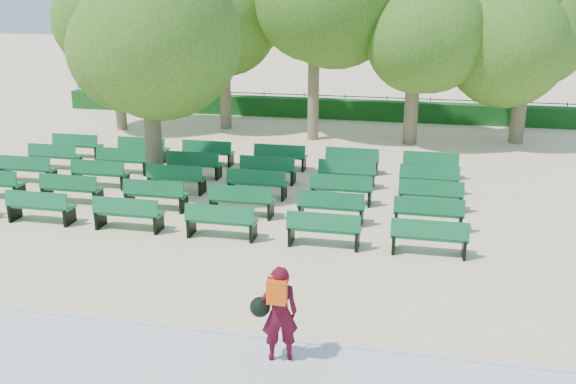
% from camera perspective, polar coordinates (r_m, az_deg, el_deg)
% --- Properties ---
extents(ground, '(120.00, 120.00, 0.00)m').
position_cam_1_polar(ground, '(17.81, -3.99, -2.09)').
color(ground, beige).
extents(paving, '(30.00, 2.20, 0.06)m').
position_cam_1_polar(paving, '(11.57, -14.36, -14.29)').
color(paving, silver).
rests_on(paving, ground).
extents(curb, '(30.00, 0.12, 0.10)m').
position_cam_1_polar(curb, '(12.44, -12.03, -11.54)').
color(curb, silver).
rests_on(curb, ground).
extents(hedge, '(26.00, 0.70, 0.90)m').
position_cam_1_polar(hedge, '(30.95, 3.13, 7.43)').
color(hedge, '#134C19').
rests_on(hedge, ground).
extents(fence, '(26.00, 0.10, 1.02)m').
position_cam_1_polar(fence, '(31.42, 3.23, 6.76)').
color(fence, black).
rests_on(fence, ground).
extents(tree_line, '(21.80, 6.80, 7.04)m').
position_cam_1_polar(tree_line, '(27.17, 1.78, 5.00)').
color(tree_line, '#3C6E1D').
rests_on(tree_line, ground).
extents(bench_array, '(1.82, 0.65, 1.13)m').
position_cam_1_polar(bench_array, '(19.61, -6.44, 0.03)').
color(bench_array, '#126636').
rests_on(bench_array, ground).
extents(tree_among, '(4.57, 4.57, 6.12)m').
position_cam_1_polar(tree_among, '(20.02, -12.33, 11.67)').
color(tree_among, brown).
rests_on(tree_among, ground).
extents(person, '(0.84, 0.59, 1.70)m').
position_cam_1_polar(person, '(10.78, -0.91, -10.63)').
color(person, '#470A1A').
rests_on(person, ground).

